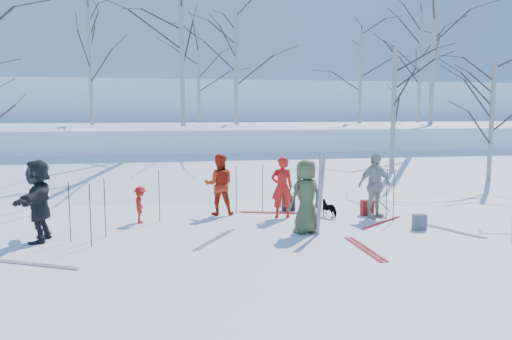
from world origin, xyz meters
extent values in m
plane|color=white|center=(0.00, 0.00, 0.00)|extent=(120.00, 120.00, 0.00)
cube|color=white|center=(0.00, 7.00, 0.15)|extent=(70.00, 9.49, 4.12)
cube|color=white|center=(0.00, 17.00, 1.00)|extent=(70.00, 18.00, 2.20)
cube|color=white|center=(0.00, 38.00, 2.00)|extent=(90.00, 30.00, 6.00)
imported|color=#464F2F|center=(0.85, -0.27, 0.86)|extent=(0.98, 0.81, 1.73)
imported|color=red|center=(0.70, 1.48, 0.82)|extent=(0.61, 0.41, 1.64)
imported|color=red|center=(-0.90, 2.19, 0.84)|extent=(0.87, 0.71, 1.68)
imported|color=red|center=(-2.99, 1.54, 0.47)|extent=(0.35, 0.61, 0.95)
imported|color=beige|center=(3.13, 1.02, 0.88)|extent=(1.10, 0.67, 1.75)
imported|color=black|center=(-5.10, 0.10, 0.90)|extent=(0.70, 1.72, 1.81)
imported|color=black|center=(1.97, 1.27, 0.24)|extent=(0.52, 0.62, 0.48)
cube|color=silver|center=(1.07, -0.57, 0.95)|extent=(0.08, 0.16, 1.90)
cube|color=silver|center=(1.13, -0.52, 0.95)|extent=(0.15, 0.23, 1.89)
cylinder|color=black|center=(-3.93, -0.60, 0.67)|extent=(0.02, 0.02, 1.34)
cylinder|color=black|center=(-0.44, 2.11, 0.67)|extent=(0.02, 0.02, 1.34)
cylinder|color=black|center=(0.37, 2.40, 0.67)|extent=(0.02, 0.02, 1.34)
cylinder|color=black|center=(-4.43, -0.09, 0.67)|extent=(0.02, 0.02, 1.34)
cylinder|color=black|center=(-3.72, 0.19, 0.67)|extent=(0.02, 0.02, 1.34)
cylinder|color=black|center=(-2.52, 1.57, 0.67)|extent=(0.02, 0.02, 1.34)
cylinder|color=black|center=(0.98, 2.71, 0.67)|extent=(0.02, 0.02, 1.34)
cylinder|color=black|center=(3.39, 0.42, 0.67)|extent=(0.02, 0.02, 1.34)
cylinder|color=black|center=(3.36, 0.75, 0.67)|extent=(0.02, 0.02, 1.34)
cube|color=maroon|center=(3.07, 1.33, 0.21)|extent=(0.32, 0.22, 0.42)
cube|color=#575A5F|center=(3.63, -0.50, 0.19)|extent=(0.30, 0.20, 0.38)
cube|color=black|center=(1.12, 2.37, 0.20)|extent=(0.34, 0.24, 0.40)
camera|label=1|loc=(-2.46, -11.30, 2.84)|focal=35.00mm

